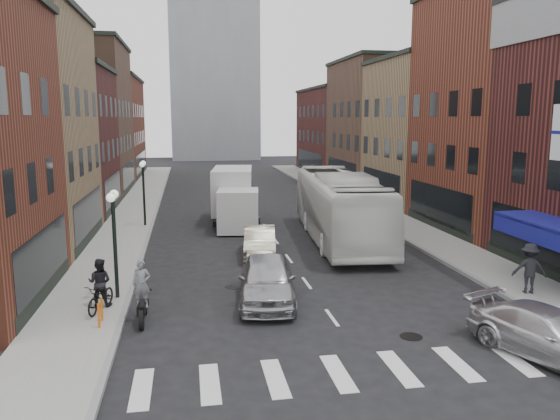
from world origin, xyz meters
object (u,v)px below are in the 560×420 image
object	(u,v)px
curb_car	(550,335)
bike_rack	(100,312)
ped_left_solo	(100,282)
streetlamp_far	(143,181)
streetlamp_near	(114,224)
sedan_left_near	(267,279)
motorcycle_rider	(142,293)
sedan_left_far	(260,242)
box_truck	(234,198)
ped_right_a	(530,268)
transit_bus	(339,207)
parked_bicycle	(101,297)

from	to	relation	value
curb_car	bike_rack	bearing A→B (deg)	139.53
ped_left_solo	streetlamp_far	bearing A→B (deg)	-78.02
streetlamp_near	sedan_left_near	size ratio (longest dim) A/B	0.82
motorcycle_rider	sedan_left_far	bearing A→B (deg)	61.94
sedan_left_near	curb_car	world-z (taller)	sedan_left_near
box_truck	streetlamp_far	bearing A→B (deg)	-171.61
curb_car	ped_right_a	size ratio (longest dim) A/B	2.51
bike_rack	transit_bus	bearing A→B (deg)	45.44
streetlamp_far	motorcycle_rider	size ratio (longest dim) A/B	1.92
streetlamp_far	sedan_left_far	distance (m)	10.44
motorcycle_rider	curb_car	world-z (taller)	motorcycle_rider
box_truck	motorcycle_rider	bearing A→B (deg)	-97.96
streetlamp_near	curb_car	size ratio (longest dim) A/B	0.86
box_truck	sedan_left_near	distance (m)	15.14
curb_car	streetlamp_near	bearing A→B (deg)	129.10
streetlamp_far	box_truck	xyz separation A→B (m)	(5.56, 0.11, -1.19)
sedan_left_near	ped_right_a	world-z (taller)	ped_right_a
sedan_left_near	ped_left_solo	distance (m)	5.94
bike_rack	sedan_left_near	bearing A→B (deg)	16.72
curb_car	motorcycle_rider	bearing A→B (deg)	135.99
box_truck	ped_left_solo	world-z (taller)	box_truck
bike_rack	ped_left_solo	distance (m)	1.93
streetlamp_near	bike_rack	size ratio (longest dim) A/B	5.14
streetlamp_far	parked_bicycle	bearing A→B (deg)	-91.36
streetlamp_near	ped_left_solo	distance (m)	2.14
curb_car	ped_left_solo	distance (m)	14.51
sedan_left_far	motorcycle_rider	bearing A→B (deg)	-114.10
bike_rack	sedan_left_near	distance (m)	5.92
streetlamp_near	motorcycle_rider	distance (m)	3.21
curb_car	sedan_left_near	bearing A→B (deg)	118.06
transit_bus	ped_left_solo	size ratio (longest dim) A/B	7.91
box_truck	sedan_left_far	world-z (taller)	box_truck
streetlamp_near	sedan_left_near	world-z (taller)	streetlamp_near
transit_bus	sedan_left_near	bearing A→B (deg)	-114.72
motorcycle_rider	streetlamp_near	bearing A→B (deg)	118.73
bike_rack	parked_bicycle	world-z (taller)	parked_bicycle
sedan_left_near	curb_car	xyz separation A→B (m)	(7.16, -6.08, -0.16)
parked_bicycle	ped_left_solo	size ratio (longest dim) A/B	1.09
sedan_left_near	curb_car	size ratio (longest dim) A/B	1.04
curb_car	parked_bicycle	distance (m)	14.19
streetlamp_far	motorcycle_rider	world-z (taller)	streetlamp_far
streetlamp_far	sedan_left_far	bearing A→B (deg)	-53.37
streetlamp_near	sedan_left_far	bearing A→B (deg)	43.65
sedan_left_near	ped_right_a	size ratio (longest dim) A/B	2.62
streetlamp_near	sedan_left_far	world-z (taller)	streetlamp_near
bike_rack	streetlamp_near	bearing A→B (deg)	85.76
parked_bicycle	ped_right_a	bearing A→B (deg)	14.01
curb_car	box_truck	bearing A→B (deg)	86.81
streetlamp_near	parked_bicycle	world-z (taller)	streetlamp_near
sedan_left_near	box_truck	bearing A→B (deg)	97.09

